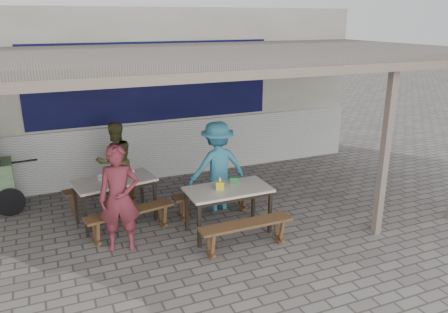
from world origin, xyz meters
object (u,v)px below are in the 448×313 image
Objects in this scene: tissue_box at (220,185)px; condiment_jar at (132,171)px; bench_right_street at (246,230)px; bench_left_wall at (104,191)px; condiment_bowl at (102,178)px; table_left at (114,184)px; patron_wall_side at (116,161)px; donation_box at (235,180)px; bench_right_wall at (213,198)px; table_right at (228,193)px; patron_right_table at (217,166)px; patron_street_side at (119,198)px; bench_left_street at (130,217)px.

tissue_box is 1.64× the size of condiment_jar.
condiment_jar reaches higher than bench_right_street.
condiment_jar is (0.45, -0.45, 0.45)m from bench_left_wall.
bench_left_wall is 7.39× the size of condiment_bowl.
bench_left_wall is (-0.11, 0.63, -0.33)m from table_left.
donation_box is (1.57, -1.93, 0.06)m from patron_wall_side.
bench_right_wall is at bearing 78.42° from tissue_box.
condiment_bowl is (-1.75, 1.20, 0.10)m from table_right.
patron_right_table reaches higher than condiment_bowl.
patron_street_side reaches higher than donation_box.
bench_left_street is at bearing 143.20° from bench_right_street.
condiment_bowl is (-0.09, 1.06, -0.03)m from patron_street_side.
bench_right_street is (0.00, -0.65, -0.33)m from table_right.
patron_right_table reaches higher than bench_left_wall.
table_left is at bearing 132.38° from bench_right_street.
patron_wall_side is 0.98m from condiment_bowl.
condiment_bowl is (-1.62, 1.17, -0.04)m from tissue_box.
tissue_box is 0.82× the size of donation_box.
bench_right_street is 0.84m from tissue_box.
tissue_box reaches higher than bench_right_wall.
table_left is 1.05× the size of table_right.
patron_street_side is 20.74× the size of condiment_jar.
tissue_box is at bearing -27.32° from bench_left_street.
bench_right_street is 1.90m from patron_street_side.
bench_right_street is at bearing 108.63° from patron_wall_side.
bench_left_street and bench_left_wall have the same top height.
table_right is 1.67m from patron_street_side.
tissue_box is 0.35m from donation_box.
table_left is at bearing 90.00° from bench_left_street.
donation_box reaches higher than condiment_jar.
table_right is 0.82× the size of patron_street_side.
patron_right_table is at bearing -15.34° from table_left.
bench_left_street is at bearing 13.53° from patron_right_table.
patron_wall_side is at bearing 123.22° from table_right.
table_left is at bearing -152.29° from condiment_jar.
bench_left_street is at bearing 78.79° from patron_wall_side.
bench_right_wall is (-0.00, 0.65, -0.33)m from table_right.
donation_box is 2.20m from condiment_bowl.
bench_left_wall is 2.35m from tissue_box.
patron_wall_side reaches higher than bench_left_wall.
bench_right_wall is 0.95× the size of patron_wall_side.
table_left is at bearing 164.76° from bench_right_wall.
table_left is 0.87× the size of patron_street_side.
table_left is 10.93× the size of tissue_box.
bench_right_street is 0.88× the size of patron_right_table.
bench_right_street is (1.70, -2.36, 0.00)m from bench_left_wall.
table_left is at bearing 99.00° from patron_street_side.
bench_left_street is at bearing 162.62° from tissue_box.
patron_wall_side reaches higher than table_left.
table_left is 0.23m from condiment_bowl.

